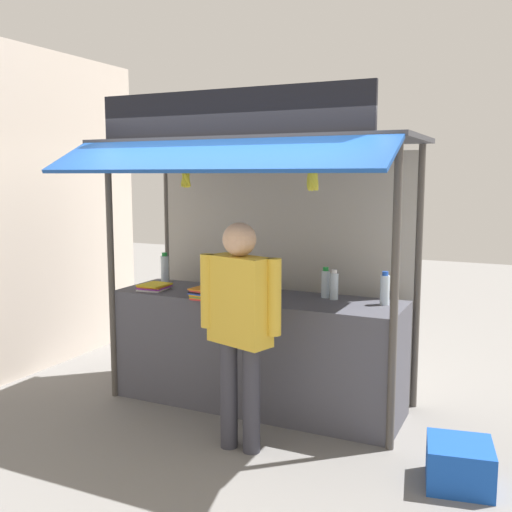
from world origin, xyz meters
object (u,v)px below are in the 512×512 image
Objects in this scene: water_bottle_right at (385,289)px; water_bottle_front_left at (334,285)px; water_bottle_back_right at (231,281)px; banana_bunch_rightmost at (313,181)px; magazine_stack_far_left at (208,293)px; water_bottle_left at (165,268)px; water_bottle_mid_left at (325,283)px; plastic_crate at (459,464)px; magazine_stack_front_right at (154,287)px; water_bottle_rear_center at (262,279)px; vendor_person at (240,315)px; banana_bunch_inner_right at (186,179)px.

water_bottle_front_left is at bearing 177.58° from water_bottle_right.
banana_bunch_rightmost is at bearing -27.18° from water_bottle_back_right.
magazine_stack_far_left is at bearing 169.26° from banana_bunch_rightmost.
water_bottle_left is 1.08× the size of water_bottle_mid_left.
water_bottle_left is at bearing 161.88° from plastic_crate.
water_bottle_back_right is 0.90m from water_bottle_left.
water_bottle_mid_left reaches higher than magazine_stack_front_right.
banana_bunch_rightmost is at bearing -21.93° from water_bottle_left.
water_bottle_right is at bearing 7.20° from magazine_stack_front_right.
water_bottle_rear_center is 0.58m from water_bottle_mid_left.
water_bottle_front_left is 0.94× the size of water_bottle_right.
water_bottle_right is at bearing 66.74° from vendor_person.
water_bottle_back_right is at bearing -172.13° from water_bottle_front_left.
magazine_stack_front_right is at bearing -69.20° from water_bottle_left.
magazine_stack_front_right is (-1.63, -0.28, -0.09)m from water_bottle_front_left.
water_bottle_mid_left is at bearing 11.88° from magazine_stack_front_right.
water_bottle_mid_left is (0.58, 0.04, -0.00)m from water_bottle_rear_center.
magazine_stack_front_right is 2.96m from plastic_crate.
banana_bunch_inner_right reaches higher than water_bottle_right.
water_bottle_right is 1.13m from banana_bunch_rightmost.
water_bottle_left reaches higher than water_bottle_back_right.
vendor_person is at bearing -38.52° from water_bottle_left.
water_bottle_back_right is 1.35m from water_bottle_right.
magazine_stack_far_left is (-0.89, -0.46, -0.08)m from water_bottle_mid_left.
water_bottle_left is 0.97m from magazine_stack_far_left.
magazine_stack_front_right is (-2.06, -0.26, -0.10)m from water_bottle_right.
water_bottle_back_right is at bearing -175.42° from water_bottle_right.
magazine_stack_front_right is at bearing 168.23° from magazine_stack_far_left.
water_bottle_left is 0.98× the size of magazine_stack_front_right.
water_bottle_back_right is at bearing 152.82° from banana_bunch_rightmost.
plastic_crate is (1.24, -0.88, -0.97)m from water_bottle_mid_left.
magazine_stack_front_right is at bearing -168.12° from water_bottle_mid_left.
banana_bunch_inner_right reaches higher than water_bottle_back_right.
vendor_person is at bearing -58.85° from water_bottle_back_right.
water_bottle_left is 1.08× the size of water_bottle_rear_center.
water_bottle_back_right is at bearing 71.72° from banana_bunch_inner_right.
banana_bunch_inner_right is 0.65× the size of plastic_crate.
water_bottle_right is 1.28m from vendor_person.
banana_bunch_rightmost is at bearing -88.43° from water_bottle_front_left.
plastic_crate is (2.13, -0.42, -0.89)m from magazine_stack_far_left.
water_bottle_front_left is 1.52m from banana_bunch_inner_right.
banana_bunch_rightmost is (-0.42, -0.59, 0.88)m from water_bottle_right.
water_bottle_mid_left is (-0.53, 0.06, -0.00)m from water_bottle_right.
banana_bunch_inner_right is at bearing -123.41° from water_bottle_rear_center.
magazine_stack_far_left is 1.05× the size of magazine_stack_front_right.
magazine_stack_far_left is at bearing -152.75° from water_bottle_mid_left.
water_bottle_right is at bearing -3.58° from water_bottle_left.
water_bottle_left is at bearing 158.86° from vendor_person.
banana_bunch_rightmost reaches higher than vendor_person.
banana_bunch_inner_right is (-0.09, -0.19, 0.97)m from magazine_stack_far_left.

